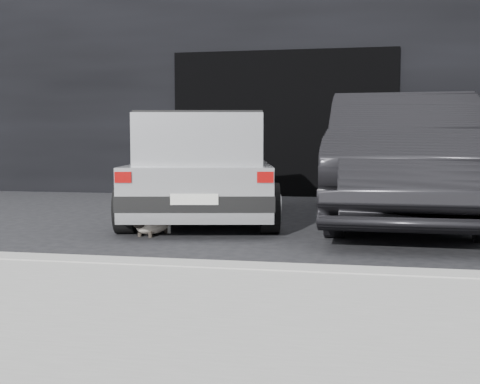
% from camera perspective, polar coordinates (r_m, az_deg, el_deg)
% --- Properties ---
extents(ground, '(80.00, 80.00, 0.00)m').
position_cam_1_polar(ground, '(7.22, -7.68, -3.14)').
color(ground, black).
rests_on(ground, ground).
extents(building_facade, '(34.00, 4.00, 5.00)m').
position_cam_1_polar(building_facade, '(12.92, 5.24, 11.55)').
color(building_facade, black).
rests_on(building_facade, ground).
extents(garage_opening, '(4.00, 0.10, 2.60)m').
position_cam_1_polar(garage_opening, '(10.84, 4.12, 6.47)').
color(garage_opening, black).
rests_on(garage_opening, ground).
extents(curb, '(18.00, 0.25, 0.12)m').
position_cam_1_polar(curb, '(4.47, -6.14, -7.35)').
color(curb, gray).
rests_on(curb, ground).
extents(sidewalk, '(18.00, 2.20, 0.11)m').
position_cam_1_polar(sidewalk, '(3.38, -12.23, -11.59)').
color(sidewalk, gray).
rests_on(sidewalk, ground).
extents(silver_hatchback, '(2.32, 3.85, 1.33)m').
position_cam_1_polar(silver_hatchback, '(7.67, -3.46, 2.82)').
color(silver_hatchback, '#B1B3B6').
rests_on(silver_hatchback, ground).
extents(second_car, '(1.78, 4.89, 1.60)m').
position_cam_1_polar(second_car, '(7.67, 15.12, 3.21)').
color(second_car, black).
rests_on(second_car, ground).
extents(cat_siamese, '(0.38, 0.77, 0.27)m').
position_cam_1_polar(cat_siamese, '(6.44, -8.48, -3.03)').
color(cat_siamese, beige).
rests_on(cat_siamese, ground).
extents(cat_white, '(0.70, 0.40, 0.35)m').
position_cam_1_polar(cat_white, '(6.62, -7.76, -2.39)').
color(cat_white, silver).
rests_on(cat_white, ground).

